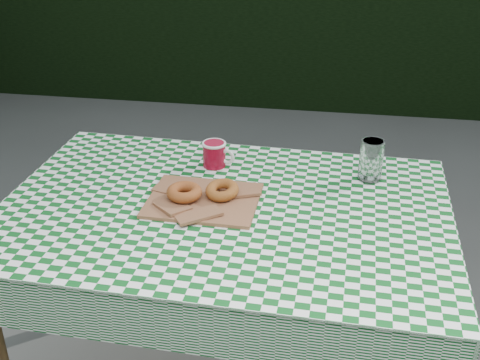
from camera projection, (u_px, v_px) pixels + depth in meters
name	position (u px, v px, depth m)	size (l,w,h in m)	color
table	(225.00, 312.00, 1.85)	(1.24, 0.83, 0.75)	#4F341B
tablecloth	(224.00, 208.00, 1.68)	(1.26, 0.85, 0.01)	#0C4D19
paper_bag	(203.00, 199.00, 1.70)	(0.31, 0.25, 0.02)	#956341
bagel_front	(184.00, 192.00, 1.69)	(0.10, 0.10, 0.03)	#A34F21
bagel_back	(222.00, 190.00, 1.70)	(0.10, 0.10, 0.03)	#A05D21
coffee_mug	(214.00, 154.00, 1.89)	(0.14, 0.14, 0.08)	maroon
drinking_glass	(371.00, 160.00, 1.80)	(0.07, 0.07, 0.13)	silver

